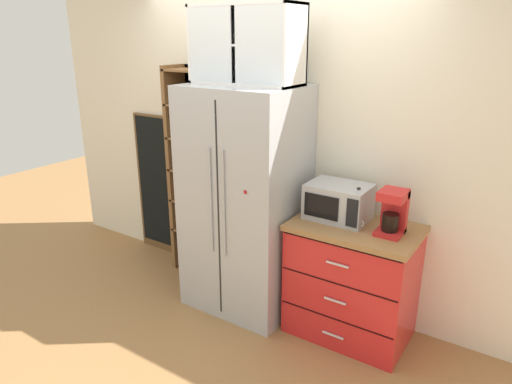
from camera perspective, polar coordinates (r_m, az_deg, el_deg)
ground_plane at (r=4.07m, az=-1.24°, el=-13.14°), size 10.63×10.63×0.00m
wall_back_cream at (r=3.88m, az=2.01°, el=5.77°), size 4.94×0.10×2.55m
refrigerator at (r=3.67m, az=-1.30°, el=-1.06°), size 0.87×0.72×1.81m
pantry_shelf_column at (r=4.26m, az=-7.02°, el=2.70°), size 0.49×0.31×1.91m
counter_cabinet at (r=3.53m, az=11.75°, el=-10.61°), size 0.89×0.60×0.88m
microwave at (r=3.39m, az=10.16°, el=-1.18°), size 0.44×0.33×0.26m
coffee_maker at (r=3.22m, az=16.56°, el=-2.32°), size 0.17×0.20×0.31m
mug_cream at (r=3.27m, az=11.97°, el=-3.72°), size 0.12×0.09×0.08m
bottle_clear at (r=3.29m, az=12.41°, el=-2.06°), size 0.06×0.06×0.28m
upper_cabinet at (r=3.49m, az=-1.01°, el=17.71°), size 0.83×0.32×0.55m
chalkboard_menu at (r=4.75m, az=-11.71°, el=0.82°), size 0.60×0.04×1.42m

